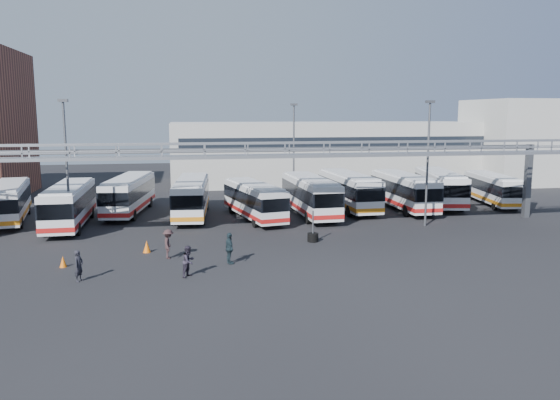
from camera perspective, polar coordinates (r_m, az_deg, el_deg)
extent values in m
plane|color=black|center=(36.30, 2.23, -5.60)|extent=(140.00, 140.00, 0.00)
cube|color=#919399|center=(40.15, 0.74, 4.64)|extent=(50.00, 1.80, 0.22)
cube|color=#919399|center=(39.25, 0.98, 5.93)|extent=(50.00, 0.10, 0.10)
cube|color=#919399|center=(40.92, 0.52, 6.06)|extent=(50.00, 0.10, 0.10)
cube|color=#4C4F54|center=(44.06, -0.24, 5.29)|extent=(45.00, 0.50, 0.35)
cube|color=#9E9E99|center=(75.09, 4.98, 5.04)|extent=(42.00, 14.00, 8.00)
cube|color=#B2B2AD|center=(80.55, 24.42, 5.61)|extent=(14.00, 12.00, 11.00)
cylinder|color=#4C4F54|center=(43.33, -21.36, 2.89)|extent=(0.18, 0.18, 10.00)
cube|color=#4C4F54|center=(43.14, -21.75, 9.63)|extent=(0.70, 0.35, 0.22)
cylinder|color=#4C4F54|center=(45.90, 15.15, 3.50)|extent=(0.18, 0.18, 10.00)
cube|color=#4C4F54|center=(45.72, 15.42, 9.87)|extent=(0.70, 0.35, 0.22)
cylinder|color=#4C4F54|center=(57.63, 1.45, 4.87)|extent=(0.18, 0.18, 10.00)
cube|color=#4C4F54|center=(57.49, 1.47, 9.95)|extent=(0.70, 0.35, 0.22)
cube|color=silver|center=(51.91, -26.43, -0.10)|extent=(4.22, 11.03, 2.69)
cube|color=black|center=(51.86, -26.45, 0.25)|extent=(4.29, 11.10, 1.08)
cube|color=orange|center=(52.05, -26.35, -1.14)|extent=(4.27, 11.09, 0.34)
cube|color=silver|center=(51.72, -26.54, 1.46)|extent=(3.79, 9.93, 0.16)
cylinder|color=black|center=(48.61, -25.47, -2.15)|extent=(0.45, 1.01, 0.98)
cylinder|color=black|center=(55.62, -27.07, -0.95)|extent=(0.45, 1.01, 0.98)
cylinder|color=black|center=(55.37, -24.81, -0.83)|extent=(0.45, 1.01, 0.98)
cube|color=silver|center=(47.61, -21.16, -0.40)|extent=(2.74, 11.35, 2.83)
cube|color=black|center=(47.56, -21.18, 0.00)|extent=(2.80, 11.41, 1.13)
cube|color=#AF1715|center=(47.78, -21.09, -1.58)|extent=(2.79, 11.40, 0.36)
cube|color=silver|center=(47.41, -21.26, 1.39)|extent=(2.46, 10.21, 0.16)
cylinder|color=black|center=(44.59, -23.33, -2.91)|extent=(0.32, 1.03, 1.03)
cylinder|color=black|center=(44.14, -20.37, -2.85)|extent=(0.32, 1.03, 1.03)
cylinder|color=black|center=(51.56, -21.65, -1.28)|extent=(0.32, 1.03, 1.03)
cylinder|color=black|center=(51.17, -19.09, -1.21)|extent=(0.32, 1.03, 1.03)
cube|color=silver|center=(52.10, -15.50, 0.64)|extent=(4.11, 11.49, 2.81)
cube|color=black|center=(52.05, -15.51, 1.00)|extent=(4.17, 11.56, 1.12)
cube|color=#AF1715|center=(52.25, -15.45, -0.45)|extent=(4.16, 11.55, 0.36)
cube|color=silver|center=(51.91, -15.57, 2.26)|extent=(3.70, 10.34, 0.16)
cylinder|color=black|center=(49.16, -17.70, -1.55)|extent=(0.45, 1.06, 1.02)
cylinder|color=black|center=(48.59, -15.07, -1.55)|extent=(0.45, 1.06, 1.02)
cylinder|color=black|center=(56.03, -15.75, -0.21)|extent=(0.45, 1.06, 1.02)
cylinder|color=black|center=(55.53, -13.43, -0.20)|extent=(0.45, 1.06, 1.02)
cube|color=silver|center=(49.19, -9.22, 0.39)|extent=(3.53, 11.52, 2.84)
cube|color=black|center=(49.14, -9.23, 0.77)|extent=(3.60, 11.59, 1.13)
cube|color=orange|center=(49.35, -9.19, -0.77)|extent=(3.59, 11.58, 0.36)
cube|color=silver|center=(48.99, -9.27, 2.12)|extent=(3.18, 10.37, 0.17)
cylinder|color=black|center=(45.95, -10.93, -1.99)|extent=(0.40, 1.05, 1.03)
cylinder|color=black|center=(45.78, -8.02, -1.96)|extent=(0.40, 1.05, 1.03)
cylinder|color=black|center=(53.07, -10.19, -0.50)|extent=(0.40, 1.05, 1.03)
cylinder|color=black|center=(52.92, -7.66, -0.47)|extent=(0.40, 1.05, 1.03)
cube|color=silver|center=(47.62, -2.73, 0.03)|extent=(4.41, 10.70, 2.61)
cube|color=black|center=(47.57, -2.74, 0.40)|extent=(4.48, 10.77, 1.04)
cube|color=#AF1715|center=(47.77, -2.72, -1.07)|extent=(4.47, 10.76, 0.33)
cube|color=silver|center=(47.43, -2.75, 1.68)|extent=(3.97, 9.63, 0.15)
cylinder|color=black|center=(44.39, -2.62, -2.28)|extent=(0.47, 0.99, 0.95)
cylinder|color=black|center=(45.12, -0.06, -2.08)|extent=(0.47, 0.99, 0.95)
cylinder|color=black|center=(50.64, -5.09, -0.90)|extent=(0.47, 0.99, 0.95)
cylinder|color=black|center=(51.28, -2.81, -0.75)|extent=(0.47, 0.99, 0.95)
cube|color=silver|center=(49.40, 3.16, 0.55)|extent=(3.00, 11.55, 2.87)
cube|color=black|center=(49.35, 3.17, 0.94)|extent=(3.07, 11.62, 1.15)
cube|color=#AF1715|center=(49.56, 3.15, -0.61)|extent=(3.06, 11.61, 0.36)
cube|color=silver|center=(49.20, 3.18, 2.30)|extent=(2.70, 10.40, 0.17)
cylinder|color=black|center=(45.83, 2.93, -1.86)|extent=(0.35, 1.05, 1.04)
cylinder|color=black|center=(46.49, 5.75, -1.74)|extent=(0.35, 1.05, 1.04)
cylinder|color=black|center=(52.84, 0.86, -0.40)|extent=(0.35, 1.05, 1.04)
cylinder|color=black|center=(53.42, 3.33, -0.31)|extent=(0.35, 1.05, 1.04)
cube|color=silver|center=(52.80, 7.16, 1.04)|extent=(3.05, 11.57, 2.87)
cube|color=black|center=(52.75, 7.16, 1.41)|extent=(3.11, 11.64, 1.15)
cube|color=orange|center=(52.95, 7.13, -0.05)|extent=(3.10, 11.62, 0.37)
cube|color=silver|center=(52.61, 7.19, 2.68)|extent=(2.74, 10.42, 0.17)
cylinder|color=black|center=(49.20, 7.25, -1.17)|extent=(0.35, 1.05, 1.04)
cylinder|color=black|center=(50.04, 9.81, -1.06)|extent=(0.35, 1.05, 1.04)
cylinder|color=black|center=(56.08, 4.74, 0.12)|extent=(0.35, 1.05, 1.04)
cylinder|color=black|center=(56.81, 7.02, 0.20)|extent=(0.35, 1.05, 1.04)
cube|color=silver|center=(53.75, 12.78, 0.99)|extent=(2.57, 11.25, 2.81)
cube|color=black|center=(53.71, 12.79, 1.34)|extent=(2.63, 11.31, 1.12)
cube|color=#AF1715|center=(53.89, 12.74, -0.06)|extent=(2.62, 11.30, 0.36)
cube|color=silver|center=(53.57, 12.83, 2.56)|extent=(2.31, 10.12, 0.16)
cylinder|color=black|center=(50.24, 13.09, -1.14)|extent=(0.31, 1.02, 1.02)
cylinder|color=black|center=(51.19, 15.48, -1.04)|extent=(0.31, 1.02, 1.02)
cylinder|color=black|center=(56.83, 10.25, 0.11)|extent=(0.31, 1.02, 1.02)
cylinder|color=black|center=(57.67, 12.41, 0.18)|extent=(0.31, 1.02, 1.02)
cube|color=silver|center=(57.13, 16.37, 1.33)|extent=(4.86, 11.63, 2.84)
cube|color=black|center=(57.09, 16.38, 1.66)|extent=(4.93, 11.70, 1.13)
cube|color=#AF1715|center=(57.27, 16.32, 0.33)|extent=(4.91, 11.69, 0.36)
cube|color=silver|center=(56.96, 16.43, 2.82)|extent=(4.37, 10.47, 0.17)
cylinder|color=black|center=(53.56, 16.06, -0.63)|extent=(0.51, 1.07, 1.03)
cylinder|color=black|center=(54.19, 18.46, -0.63)|extent=(0.51, 1.07, 1.03)
cylinder|color=black|center=(60.53, 14.38, 0.52)|extent=(0.51, 1.07, 1.03)
cylinder|color=black|center=(61.09, 16.52, 0.50)|extent=(0.51, 1.07, 1.03)
cube|color=silver|center=(59.36, 21.33, 1.14)|extent=(3.87, 10.31, 2.52)
cube|color=black|center=(59.32, 21.35, 1.43)|extent=(3.94, 10.37, 1.01)
cube|color=orange|center=(59.48, 21.28, 0.29)|extent=(3.93, 10.36, 0.32)
cube|color=silver|center=(59.21, 21.40, 2.42)|extent=(3.49, 9.28, 0.15)
cylinder|color=black|center=(56.20, 21.52, -0.53)|extent=(0.42, 0.95, 0.92)
cylinder|color=black|center=(57.01, 23.43, -0.52)|extent=(0.42, 0.95, 0.92)
cylinder|color=black|center=(62.12, 19.28, 0.45)|extent=(0.42, 0.95, 0.92)
cylinder|color=black|center=(62.86, 21.03, 0.45)|extent=(0.42, 0.95, 0.92)
imported|color=black|center=(32.17, -20.29, -6.46)|extent=(0.64, 0.76, 1.76)
imported|color=#27212F|center=(31.46, -9.52, -6.33)|extent=(1.07, 1.11, 1.80)
imported|color=#312022|center=(35.57, -11.58, -4.52)|extent=(0.75, 1.25, 1.89)
imported|color=#1B2A30|center=(33.73, -5.30, -5.06)|extent=(0.73, 1.23, 1.95)
cone|color=#DF610C|center=(35.55, -21.73, -6.00)|extent=(0.52, 0.52, 0.68)
cone|color=#DF610C|center=(37.52, -13.75, -4.75)|extent=(0.57, 0.57, 0.80)
cylinder|color=black|center=(39.61, 3.45, -4.20)|extent=(0.79, 0.79, 0.19)
cylinder|color=black|center=(39.56, 3.45, -3.91)|extent=(0.79, 0.79, 0.19)
cylinder|color=black|center=(39.52, 3.46, -3.62)|extent=(0.79, 0.79, 0.19)
cylinder|color=#4C4F54|center=(39.39, 3.46, -2.76)|extent=(0.11, 0.11, 2.27)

